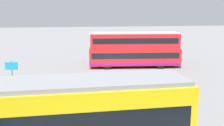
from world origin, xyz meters
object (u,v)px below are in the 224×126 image
object	(u,v)px
pedestrian_near_railing	(92,84)
info_sign	(12,72)
double_decker_bus	(134,49)
tram_yellow	(14,121)
pedestrian_crossing	(149,84)

from	to	relation	value
pedestrian_near_railing	info_sign	world-z (taller)	info_sign
double_decker_bus	pedestrian_near_railing	distance (m)	11.26
double_decker_bus	tram_yellow	xyz separation A→B (m)	(9.59, 17.98, -0.21)
info_sign	double_decker_bus	bearing A→B (deg)	-144.91
tram_yellow	pedestrian_crossing	xyz separation A→B (m)	(-8.19, -7.48, -0.82)
tram_yellow	pedestrian_near_railing	xyz separation A→B (m)	(-3.98, -8.27, -0.88)
tram_yellow	pedestrian_near_railing	size ratio (longest dim) A/B	9.39
double_decker_bus	info_sign	bearing A→B (deg)	35.09
pedestrian_crossing	double_decker_bus	bearing A→B (deg)	-97.62
double_decker_bus	tram_yellow	distance (m)	20.38
tram_yellow	pedestrian_crossing	bearing A→B (deg)	-137.60
tram_yellow	pedestrian_near_railing	distance (m)	9.22
pedestrian_near_railing	tram_yellow	bearing A→B (deg)	64.30
pedestrian_crossing	info_sign	xyz separation A→B (m)	(10.24, -2.32, 0.78)
pedestrian_near_railing	info_sign	xyz separation A→B (m)	(6.03, -1.53, 0.84)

